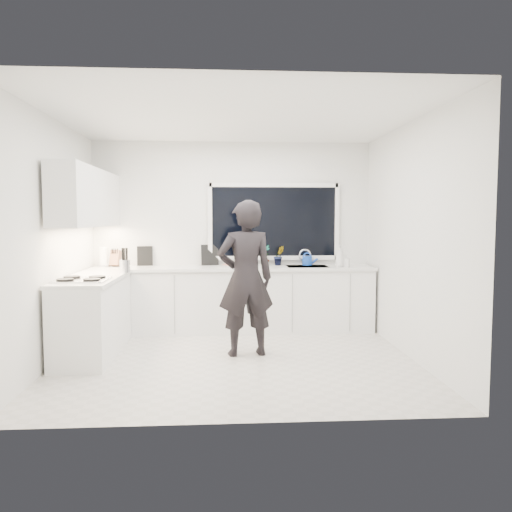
{
  "coord_description": "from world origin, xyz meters",
  "views": [
    {
      "loc": [
        -0.13,
        -5.54,
        1.61
      ],
      "look_at": [
        0.25,
        0.4,
        1.15
      ],
      "focal_mm": 35.0,
      "sensor_mm": 36.0,
      "label": 1
    }
  ],
  "objects": [
    {
      "name": "picture_frame_large",
      "position": [
        -1.27,
        1.69,
        1.06
      ],
      "size": [
        0.22,
        0.05,
        0.28
      ],
      "primitive_type": "cube",
      "rotation": [
        0.0,
        0.0,
        0.16
      ],
      "color": "black",
      "rests_on": "countertop_back"
    },
    {
      "name": "person",
      "position": [
        0.12,
        0.21,
        0.9
      ],
      "size": [
        0.72,
        0.54,
        1.81
      ],
      "primitive_type": "imported",
      "rotation": [
        0.0,
        0.0,
        3.31
      ],
      "color": "black",
      "rests_on": "floor"
    },
    {
      "name": "sink",
      "position": [
        1.05,
        1.45,
        0.87
      ],
      "size": [
        0.58,
        0.42,
        0.14
      ],
      "primitive_type": "cube",
      "color": "silver",
      "rests_on": "countertop_back"
    },
    {
      "name": "wall_right",
      "position": [
        2.01,
        0.0,
        1.35
      ],
      "size": [
        0.02,
        3.5,
        2.7
      ],
      "primitive_type": "cube",
      "color": "white",
      "rests_on": "ground"
    },
    {
      "name": "countertop_left",
      "position": [
        -1.67,
        0.35,
        0.9
      ],
      "size": [
        0.62,
        1.6,
        0.04
      ],
      "primitive_type": "cube",
      "color": "silver",
      "rests_on": "base_cabinets_left"
    },
    {
      "name": "utensil_crock",
      "position": [
        -1.38,
        0.8,
        1.0
      ],
      "size": [
        0.17,
        0.17,
        0.16
      ],
      "primitive_type": "cylinder",
      "rotation": [
        0.0,
        0.0,
        -0.39
      ],
      "color": "#BCBBC0",
      "rests_on": "countertop_left"
    },
    {
      "name": "countertop_back",
      "position": [
        0.0,
        1.44,
        0.9
      ],
      "size": [
        3.94,
        0.62,
        0.04
      ],
      "primitive_type": "cube",
      "color": "silver",
      "rests_on": "base_cabinets_back"
    },
    {
      "name": "base_cabinets_left",
      "position": [
        -1.67,
        0.35,
        0.44
      ],
      "size": [
        0.58,
        1.6,
        0.88
      ],
      "primitive_type": "cube",
      "color": "white",
      "rests_on": "floor"
    },
    {
      "name": "upper_cabinets",
      "position": [
        -1.79,
        0.7,
        1.85
      ],
      "size": [
        0.34,
        2.1,
        0.7
      ],
      "primitive_type": "cube",
      "color": "white",
      "rests_on": "wall_left"
    },
    {
      "name": "herb_plants",
      "position": [
        0.32,
        1.61,
        1.08
      ],
      "size": [
        0.78,
        0.25,
        0.33
      ],
      "color": "#26662D",
      "rests_on": "countertop_back"
    },
    {
      "name": "stovetop",
      "position": [
        -1.69,
        -0.0,
        0.94
      ],
      "size": [
        0.56,
        0.48,
        0.03
      ],
      "primitive_type": "cube",
      "color": "black",
      "rests_on": "countertop_left"
    },
    {
      "name": "picture_frame_small",
      "position": [
        -0.34,
        1.69,
        1.07
      ],
      "size": [
        0.25,
        0.06,
        0.3
      ],
      "primitive_type": "cube",
      "rotation": [
        0.0,
        0.0,
        0.17
      ],
      "color": "black",
      "rests_on": "countertop_back"
    },
    {
      "name": "faucet",
      "position": [
        1.05,
        1.65,
        1.03
      ],
      "size": [
        0.03,
        0.03,
        0.22
      ],
      "primitive_type": "cylinder",
      "color": "silver",
      "rests_on": "countertop_back"
    },
    {
      "name": "watering_can",
      "position": [
        1.08,
        1.61,
        0.98
      ],
      "size": [
        0.14,
        0.14,
        0.13
      ],
      "primitive_type": "cylinder",
      "rotation": [
        0.0,
        0.0,
        -0.03
      ],
      "color": "#1341B2",
      "rests_on": "countertop_back"
    },
    {
      "name": "base_cabinets_back",
      "position": [
        0.0,
        1.45,
        0.44
      ],
      "size": [
        3.92,
        0.58,
        0.88
      ],
      "primitive_type": "cube",
      "color": "white",
      "rests_on": "floor"
    },
    {
      "name": "wall_left",
      "position": [
        -2.01,
        0.0,
        1.35
      ],
      "size": [
        0.02,
        3.5,
        2.7
      ],
      "primitive_type": "cube",
      "color": "white",
      "rests_on": "ground"
    },
    {
      "name": "paper_towel_roll",
      "position": [
        -1.82,
        1.55,
        1.05
      ],
      "size": [
        0.13,
        0.13,
        0.26
      ],
      "primitive_type": "cylinder",
      "rotation": [
        0.0,
        0.0,
        0.23
      ],
      "color": "white",
      "rests_on": "countertop_back"
    },
    {
      "name": "pizza",
      "position": [
        0.07,
        1.42,
        0.95
      ],
      "size": [
        0.46,
        0.4,
        0.01
      ],
      "primitive_type": "cube",
      "rotation": [
        0.0,
        0.0,
        0.4
      ],
      "color": "#B53018",
      "rests_on": "pizza_tray"
    },
    {
      "name": "knife_block",
      "position": [
        -1.66,
        1.59,
        1.03
      ],
      "size": [
        0.15,
        0.13,
        0.22
      ],
      "primitive_type": "cube",
      "rotation": [
        0.0,
        0.0,
        -0.23
      ],
      "color": "#9D6749",
      "rests_on": "countertop_back"
    },
    {
      "name": "floor",
      "position": [
        0.0,
        0.0,
        -0.01
      ],
      "size": [
        4.0,
        3.5,
        0.02
      ],
      "primitive_type": "cube",
      "color": "beige",
      "rests_on": "ground"
    },
    {
      "name": "soap_bottles",
      "position": [
        1.5,
        1.3,
        1.06
      ],
      "size": [
        0.21,
        0.12,
        0.31
      ],
      "color": "#D8BF66",
      "rests_on": "countertop_back"
    },
    {
      "name": "pizza_tray",
      "position": [
        0.07,
        1.42,
        0.94
      ],
      "size": [
        0.51,
        0.45,
        0.03
      ],
      "primitive_type": "cube",
      "rotation": [
        0.0,
        0.0,
        0.4
      ],
      "color": "silver",
      "rests_on": "countertop_back"
    },
    {
      "name": "window",
      "position": [
        0.6,
        1.73,
        1.55
      ],
      "size": [
        1.8,
        0.02,
        1.0
      ],
      "primitive_type": "cube",
      "color": "black",
      "rests_on": "wall_back"
    },
    {
      "name": "ceiling",
      "position": [
        0.0,
        0.0,
        2.71
      ],
      "size": [
        4.0,
        3.5,
        0.02
      ],
      "primitive_type": "cube",
      "color": "white",
      "rests_on": "wall_back"
    },
    {
      "name": "wall_back",
      "position": [
        0.0,
        1.76,
        1.35
      ],
      "size": [
        4.0,
        0.02,
        2.7
      ],
      "primitive_type": "cube",
      "color": "white",
      "rests_on": "ground"
    }
  ]
}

